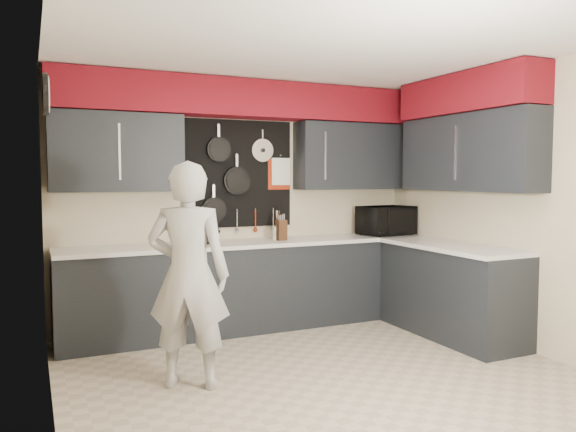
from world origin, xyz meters
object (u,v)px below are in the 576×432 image
microwave (386,220)px  person (188,275)px  coffee_maker (201,228)px  utensil_crock (278,233)px  knife_block (281,230)px

microwave → person: 2.99m
coffee_maker → person: (-0.50, -1.39, -0.22)m
utensil_crock → coffee_maker: 0.84m
knife_block → utensil_crock: knife_block is taller
coffee_maker → utensil_crock: bearing=-13.0°
knife_block → coffee_maker: bearing=170.1°
person → utensil_crock: bearing=-106.6°
microwave → utensil_crock: (-1.35, 0.06, -0.09)m
microwave → knife_block: 1.33m
microwave → knife_block: bearing=172.5°
microwave → coffee_maker: size_ratio=2.06×
microwave → coffee_maker: microwave is taller
utensil_crock → coffee_maker: bearing=178.5°
coffee_maker → knife_block: bearing=-17.2°
utensil_crock → person: size_ratio=0.08×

